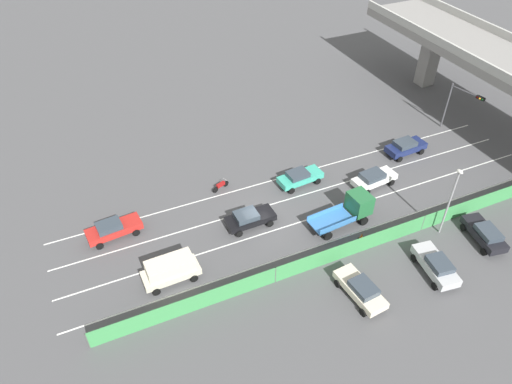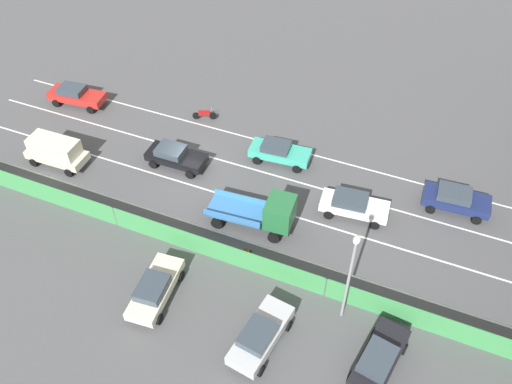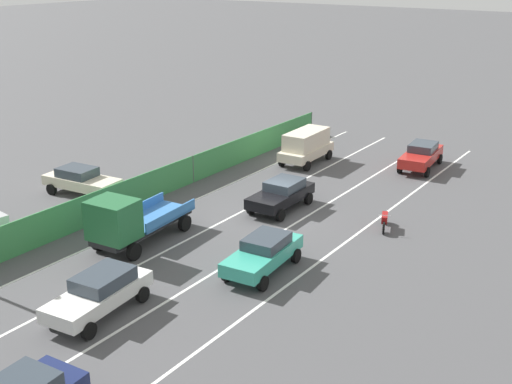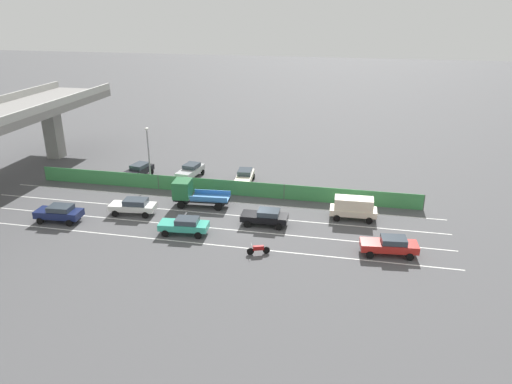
{
  "view_description": "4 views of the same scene",
  "coord_description": "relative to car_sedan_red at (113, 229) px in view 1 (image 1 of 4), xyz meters",
  "views": [
    {
      "loc": [
        28.31,
        -13.03,
        29.44
      ],
      "look_at": [
        -1.83,
        0.47,
        1.84
      ],
      "focal_mm": 33.48,
      "sensor_mm": 36.0,
      "label": 1
    },
    {
      "loc": [
        24.89,
        15.71,
        26.62
      ],
      "look_at": [
        2.04,
        6.14,
        1.71
      ],
      "focal_mm": 37.73,
      "sensor_mm": 36.0,
      "label": 2
    },
    {
      "loc": [
        -17.44,
        27.14,
        12.74
      ],
      "look_at": [
        -0.98,
        3.0,
        2.35
      ],
      "focal_mm": 46.21,
      "sensor_mm": 36.0,
      "label": 3
    },
    {
      "loc": [
        -40.73,
        -8.86,
        19.67
      ],
      "look_at": [
        2.43,
        0.36,
        2.33
      ],
      "focal_mm": 34.07,
      "sensor_mm": 36.0,
      "label": 4
    }
  ],
  "objects": [
    {
      "name": "lane_line_mid_right",
      "position": [
        5.02,
        17.6,
        -0.88
      ],
      "size": [
        0.14,
        46.73,
        0.01
      ],
      "primitive_type": "cube",
      "color": "silver",
      "rests_on": "ground"
    },
    {
      "name": "car_sedan_black",
      "position": [
        3.52,
        11.2,
        -0.02
      ],
      "size": [
        2.1,
        4.41,
        1.53
      ],
      "color": "black",
      "rests_on": "ground"
    },
    {
      "name": "car_sedan_navy",
      "position": [
        0.19,
        30.61,
        0.03
      ],
      "size": [
        2.24,
        4.46,
        1.62
      ],
      "color": "navy",
      "rests_on": "ground"
    },
    {
      "name": "street_lamp",
      "position": [
        11.1,
        26.02,
        3.27
      ],
      "size": [
        0.6,
        0.36,
        6.8
      ],
      "color": "gray",
      "rests_on": "ground"
    },
    {
      "name": "green_fence",
      "position": [
        10.24,
        17.6,
        -0.05
      ],
      "size": [
        0.1,
        42.83,
        1.67
      ],
      "color": "#3D8E4C",
      "rests_on": "ground"
    },
    {
      "name": "traffic_light",
      "position": [
        -1.15,
        38.22,
        3.01
      ],
      "size": [
        3.95,
        1.09,
        5.45
      ],
      "color": "#47474C",
      "rests_on": "ground"
    },
    {
      "name": "car_taxi_teal",
      "position": [
        0.16,
        17.99,
        -0.02
      ],
      "size": [
        2.23,
        4.57,
        1.53
      ],
      "color": "teal",
      "rests_on": "ground"
    },
    {
      "name": "flatbed_truck_blue",
      "position": [
        6.62,
        19.6,
        0.47
      ],
      "size": [
        2.65,
        5.82,
        2.65
      ],
      "color": "black",
      "rests_on": "ground"
    },
    {
      "name": "car_van_cream",
      "position": [
        6.68,
        3.16,
        0.34
      ],
      "size": [
        2.16,
        4.51,
        2.16
      ],
      "color": "beige",
      "rests_on": "ground"
    },
    {
      "name": "ground_plane",
      "position": [
        3.41,
        12.24,
        -0.89
      ],
      "size": [
        300.0,
        300.0,
        0.0
      ],
      "primitive_type": "plane",
      "color": "#4C4C4F"
    },
    {
      "name": "lane_line_right_edge",
      "position": [
        8.23,
        17.6,
        -0.88
      ],
      "size": [
        0.14,
        46.73,
        0.01
      ],
      "primitive_type": "cube",
      "color": "silver",
      "rests_on": "ground"
    },
    {
      "name": "lane_line_mid_left",
      "position": [
        1.8,
        17.6,
        -0.88
      ],
      "size": [
        0.14,
        46.73,
        0.01
      ],
      "primitive_type": "cube",
      "color": "silver",
      "rests_on": "ground"
    },
    {
      "name": "car_hatchback_white",
      "position": [
        3.29,
        24.44,
        0.0
      ],
      "size": [
        2.3,
        4.63,
        1.58
      ],
      "color": "silver",
      "rests_on": "ground"
    },
    {
      "name": "car_sedan_red",
      "position": [
        0.0,
        0.0,
        0.0
      ],
      "size": [
        2.32,
        4.82,
        1.59
      ],
      "color": "red",
      "rests_on": "ground"
    },
    {
      "name": "traffic_cone",
      "position": [
        9.05,
        19.29,
        -0.57
      ],
      "size": [
        0.47,
        0.47,
        0.67
      ],
      "color": "orange",
      "rests_on": "ground"
    },
    {
      "name": "parked_sedan_cream",
      "position": [
        14.14,
        15.72,
        -0.01
      ],
      "size": [
        4.68,
        2.3,
        1.56
      ],
      "color": "beige",
      "rests_on": "ground"
    },
    {
      "name": "motorcycle",
      "position": [
        -2.21,
        10.68,
        -0.43
      ],
      "size": [
        0.89,
        1.85,
        0.93
      ],
      "color": "black",
      "rests_on": "ground"
    },
    {
      "name": "parked_sedan_dark",
      "position": [
        13.46,
        28.61,
        0.01
      ],
      "size": [
        4.62,
        2.54,
        1.59
      ],
      "color": "black",
      "rests_on": "ground"
    },
    {
      "name": "parked_wagon_silver",
      "position": [
        14.59,
        22.45,
        0.03
      ],
      "size": [
        4.69,
        2.45,
        1.65
      ],
      "color": "#B2B5B7",
      "rests_on": "ground"
    },
    {
      "name": "lane_line_left_edge",
      "position": [
        -1.41,
        17.6,
        -0.88
      ],
      "size": [
        0.14,
        46.73,
        0.01
      ],
      "primitive_type": "cube",
      "color": "silver",
      "rests_on": "ground"
    }
  ]
}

